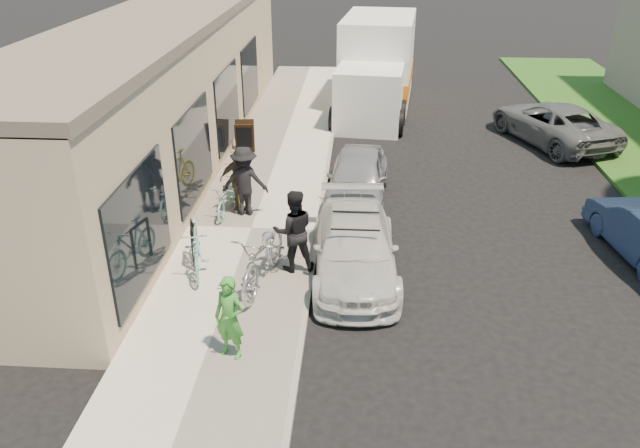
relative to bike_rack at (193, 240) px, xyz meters
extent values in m
plane|color=black|center=(2.90, -1.27, -0.71)|extent=(120.00, 120.00, 0.00)
cube|color=#BCB6A9|center=(0.90, 1.73, -0.63)|extent=(3.00, 34.00, 0.15)
cube|color=gray|center=(2.45, 1.73, -0.64)|extent=(0.12, 34.00, 0.13)
cube|color=tan|center=(-2.35, 6.73, 1.29)|extent=(3.50, 20.00, 4.00)
cube|color=#685C4F|center=(-2.35, 6.73, 3.39)|extent=(3.60, 20.00, 0.25)
cube|color=black|center=(-0.58, -1.27, 0.89)|extent=(0.06, 3.00, 2.20)
cube|color=black|center=(-0.58, 2.73, 0.89)|extent=(0.06, 3.00, 2.20)
cube|color=black|center=(-0.58, 6.73, 0.89)|extent=(0.06, 3.00, 2.20)
cube|color=black|center=(-0.58, 10.73, 0.89)|extent=(0.06, 3.00, 2.20)
cylinder|color=black|center=(0.07, -0.29, -0.11)|extent=(0.06, 0.06, 0.89)
cylinder|color=black|center=(-0.07, 0.29, -0.11)|extent=(0.06, 0.06, 0.89)
cylinder|color=black|center=(0.00, 0.00, 0.33)|extent=(0.20, 0.59, 0.06)
cube|color=black|center=(-0.11, 6.67, -0.08)|extent=(0.60, 0.31, 0.95)
cube|color=black|center=(-0.15, 7.01, -0.08)|extent=(0.60, 0.31, 0.95)
cube|color=black|center=(-0.10, 6.64, -0.03)|extent=(0.48, 0.22, 0.68)
imported|color=beige|center=(3.33, 0.10, -0.10)|extent=(1.91, 4.26, 1.21)
cylinder|color=black|center=(3.33, -0.35, 0.53)|extent=(0.96, 0.04, 0.04)
cylinder|color=black|center=(3.33, 0.46, 0.53)|extent=(0.96, 0.04, 0.04)
imported|color=#A1A0A5|center=(3.34, 3.83, -0.07)|extent=(1.76, 3.81, 1.27)
cube|color=white|center=(3.64, 9.85, 0.34)|extent=(2.43, 2.43, 2.10)
cube|color=black|center=(3.64, 9.85, 0.78)|extent=(2.04, 0.28, 0.99)
cube|color=white|center=(3.98, 13.14, 1.01)|extent=(3.01, 4.88, 3.20)
cube|color=orange|center=(3.98, 13.14, 0.29)|extent=(3.03, 4.90, 0.61)
cylinder|color=black|center=(2.48, 9.41, -0.26)|extent=(0.37, 0.91, 0.88)
cylinder|color=black|center=(4.68, 9.18, -0.26)|extent=(0.37, 0.91, 0.88)
cylinder|color=black|center=(2.61, 10.62, -0.26)|extent=(0.37, 0.91, 0.88)
cylinder|color=black|center=(4.81, 10.39, -0.26)|extent=(0.37, 0.91, 0.88)
cylinder|color=black|center=(3.04, 14.79, -0.26)|extent=(0.37, 0.91, 0.88)
cylinder|color=black|center=(5.24, 14.56, -0.26)|extent=(0.37, 0.91, 0.88)
imported|color=#535557|center=(9.60, 8.82, -0.05)|extent=(3.76, 5.19, 1.31)
imported|color=silver|center=(1.57, -0.66, 0.06)|extent=(1.20, 2.44, 1.23)
imported|color=#3A8E2F|center=(1.35, -2.92, 0.18)|extent=(0.63, 0.53, 1.48)
imported|color=black|center=(2.10, -0.05, 0.32)|extent=(0.98, 0.84, 1.74)
imported|color=#7BB8AD|center=(0.12, -0.26, -0.03)|extent=(0.92, 1.83, 1.06)
imported|color=#7BB8AD|center=(0.19, 2.49, -0.16)|extent=(0.62, 1.54, 0.79)
imported|color=gold|center=(0.23, 3.53, 0.01)|extent=(0.97, 1.96, 1.13)
imported|color=black|center=(0.65, 2.49, 0.30)|extent=(1.14, 0.70, 1.71)
imported|color=brown|center=(0.50, 2.62, 0.25)|extent=(0.96, 0.43, 1.62)
camera|label=1|loc=(3.36, -11.12, 6.05)|focal=35.00mm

